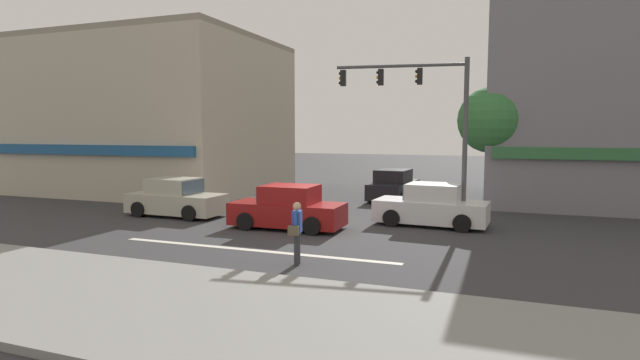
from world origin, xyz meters
name	(u,v)px	position (x,y,z in m)	size (l,w,h in m)	color
ground_plane	(299,229)	(0.00, 0.00, 0.00)	(120.00, 120.00, 0.00)	#333335
lane_marking_stripe	(252,250)	(0.00, -3.50, 0.00)	(9.00, 0.24, 0.01)	silver
sidewalk_curb	(135,301)	(0.00, -8.50, 0.08)	(40.00, 5.00, 0.16)	gray
building_left_block	(155,117)	(-12.89, 8.33, 4.40)	(13.69, 10.84, 8.80)	#B7AD99
building_right_corner	(618,100)	(11.90, 11.31, 5.03)	(11.68, 9.38, 10.06)	slate
street_tree	(491,121)	(6.25, 7.66, 4.01)	(2.98, 2.98, 5.53)	#4C3823
utility_pole_near_left	(172,118)	(-8.48, 4.14, 4.16)	(1.40, 0.22, 8.02)	brown
utility_pole_far_right	(542,126)	(8.42, 8.51, 3.74)	(1.40, 0.22, 7.20)	brown
traffic_light_mast	(429,110)	(4.23, 2.53, 4.30)	(4.85, 0.88, 6.20)	#47474C
sedan_crossing_center	(288,209)	(-0.40, -0.04, 0.71)	(4.12, 1.93, 1.58)	maroon
sedan_approaching_near	(394,186)	(1.57, 8.82, 0.71)	(2.11, 4.22, 1.58)	black
sedan_crossing_leftbound	(176,199)	(-5.88, 0.79, 0.71)	(4.15, 1.97, 1.58)	#B7B29E
sedan_waiting_far	(431,207)	(4.40, 2.35, 0.71)	(4.20, 2.08, 1.58)	silver
pedestrian_foreground_with_bag	(297,229)	(1.88, -4.53, 0.95)	(0.33, 0.69, 1.67)	#333338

